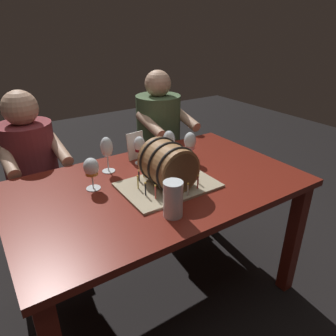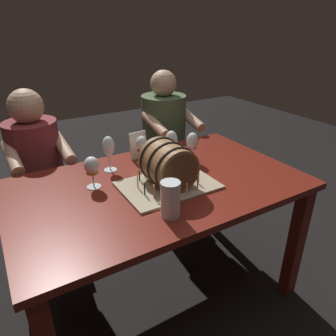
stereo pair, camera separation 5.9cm
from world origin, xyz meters
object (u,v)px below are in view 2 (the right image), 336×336
(wine_glass_amber, at_px, (92,167))
(menu_card, at_px, (138,145))
(wine_glass_empty, at_px, (109,147))
(person_seated_right, at_px, (164,154))
(dining_table, at_px, (159,200))
(wine_glass_white, at_px, (171,141))
(person_seated_left, at_px, (41,185))
(wine_glass_rose, at_px, (192,143))
(wine_glass_red, at_px, (142,145))
(barrel_cake, at_px, (168,167))
(beer_pint, at_px, (170,201))

(wine_glass_amber, relative_size, menu_card, 1.02)
(wine_glass_empty, distance_m, person_seated_right, 0.87)
(dining_table, bearing_deg, wine_glass_empty, 121.58)
(wine_glass_white, distance_m, person_seated_left, 0.93)
(person_seated_left, distance_m, person_seated_right, 0.94)
(wine_glass_rose, relative_size, person_seated_right, 0.15)
(wine_glass_white, relative_size, wine_glass_amber, 1.11)
(person_seated_left, relative_size, person_seated_right, 0.97)
(dining_table, relative_size, wine_glass_white, 8.11)
(menu_card, xyz_separation_m, person_seated_right, (0.42, 0.42, -0.29))
(person_seated_left, height_order, person_seated_right, person_seated_right)
(wine_glass_white, distance_m, menu_card, 0.20)
(wine_glass_empty, xyz_separation_m, menu_card, (0.21, 0.08, -0.06))
(wine_glass_red, relative_size, wine_glass_amber, 1.00)
(wine_glass_rose, height_order, person_seated_left, person_seated_left)
(wine_glass_white, height_order, wine_glass_empty, wine_glass_empty)
(wine_glass_amber, bearing_deg, person_seated_left, 105.09)
(wine_glass_white, bearing_deg, wine_glass_amber, -170.38)
(menu_card, bearing_deg, wine_glass_rose, -46.54)
(wine_glass_empty, bearing_deg, wine_glass_white, -8.65)
(wine_glass_red, relative_size, wine_glass_white, 0.90)
(barrel_cake, distance_m, wine_glass_empty, 0.37)
(dining_table, distance_m, wine_glass_amber, 0.39)
(barrel_cake, relative_size, wine_glass_empty, 2.34)
(wine_glass_red, height_order, wine_glass_white, wine_glass_white)
(wine_glass_amber, xyz_separation_m, beer_pint, (0.20, -0.41, -0.04))
(dining_table, height_order, wine_glass_red, wine_glass_red)
(wine_glass_rose, distance_m, wine_glass_amber, 0.59)
(beer_pint, bearing_deg, dining_table, 70.36)
(barrel_cake, height_order, wine_glass_red, barrel_cake)
(wine_glass_red, relative_size, beer_pint, 1.03)
(wine_glass_rose, bearing_deg, person_seated_left, 140.74)
(wine_glass_rose, distance_m, menu_card, 0.32)
(wine_glass_red, bearing_deg, person_seated_right, 48.85)
(wine_glass_red, height_order, menu_card, wine_glass_red)
(barrel_cake, xyz_separation_m, wine_glass_empty, (-0.18, 0.32, 0.03))
(person_seated_left, bearing_deg, wine_glass_white, -39.21)
(wine_glass_amber, relative_size, person_seated_right, 0.14)
(dining_table, relative_size, wine_glass_red, 9.04)
(menu_card, height_order, person_seated_left, person_seated_left)
(dining_table, xyz_separation_m, person_seated_right, (0.47, 0.75, -0.10))
(wine_glass_red, bearing_deg, menu_card, 79.78)
(dining_table, xyz_separation_m, barrel_cake, (0.02, -0.06, 0.21))
(wine_glass_empty, bearing_deg, dining_table, -58.42)
(dining_table, bearing_deg, person_seated_right, 57.94)
(dining_table, xyz_separation_m, wine_glass_red, (0.04, 0.26, 0.22))
(wine_glass_empty, distance_m, beer_pint, 0.55)
(wine_glass_red, relative_size, wine_glass_rose, 0.92)
(wine_glass_amber, bearing_deg, dining_table, -21.42)
(barrel_cake, xyz_separation_m, wine_glass_amber, (-0.32, 0.18, 0.00))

